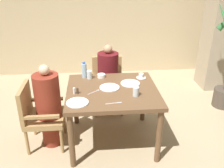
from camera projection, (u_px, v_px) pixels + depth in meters
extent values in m
plane|color=tan|center=(112.00, 139.00, 3.46)|extent=(16.00, 16.00, 0.00)
cube|color=#C6B289|center=(102.00, 9.00, 5.16)|extent=(8.00, 0.06, 2.80)
cube|color=tan|center=(223.00, 18.00, 4.51)|extent=(0.50, 0.50, 2.70)
cube|color=brown|center=(112.00, 91.00, 3.15)|extent=(1.14, 1.05, 0.05)
cylinder|color=brown|center=(71.00, 141.00, 2.85)|extent=(0.07, 0.07, 0.72)
cylinder|color=brown|center=(159.00, 137.00, 2.93)|extent=(0.07, 0.07, 0.72)
cylinder|color=brown|center=(75.00, 102.00, 3.69)|extent=(0.07, 0.07, 0.72)
cylinder|color=brown|center=(143.00, 99.00, 3.77)|extent=(0.07, 0.07, 0.72)
cube|color=#A88451|center=(45.00, 118.00, 3.23)|extent=(0.49, 0.49, 0.07)
cube|color=#A88451|center=(25.00, 102.00, 3.11)|extent=(0.05, 0.49, 0.43)
cube|color=#A88451|center=(47.00, 99.00, 3.37)|extent=(0.44, 0.04, 0.04)
cube|color=#A88451|center=(41.00, 117.00, 2.96)|extent=(0.44, 0.04, 0.04)
cylinder|color=#A88451|center=(65.00, 122.00, 3.53)|extent=(0.04, 0.04, 0.36)
cylinder|color=#A88451|center=(62.00, 141.00, 3.14)|extent=(0.04, 0.04, 0.36)
cylinder|color=#A88451|center=(34.00, 124.00, 3.50)|extent=(0.04, 0.04, 0.36)
cylinder|color=#A88451|center=(27.00, 143.00, 3.11)|extent=(0.04, 0.04, 0.36)
cylinder|color=maroon|center=(51.00, 129.00, 3.31)|extent=(0.24, 0.24, 0.43)
cylinder|color=maroon|center=(47.00, 96.00, 3.10)|extent=(0.32, 0.32, 0.57)
sphere|color=beige|center=(44.00, 70.00, 2.95)|extent=(0.13, 0.13, 0.13)
cube|color=#A88451|center=(108.00, 88.00, 4.04)|extent=(0.49, 0.49, 0.07)
cube|color=#A88451|center=(107.00, 69.00, 4.14)|extent=(0.49, 0.05, 0.43)
cube|color=#A88451|center=(122.00, 79.00, 4.00)|extent=(0.04, 0.44, 0.04)
cube|color=#A88451|center=(94.00, 80.00, 3.96)|extent=(0.04, 0.44, 0.04)
cylinder|color=#A88451|center=(122.00, 105.00, 3.96)|extent=(0.04, 0.04, 0.36)
cylinder|color=#A88451|center=(96.00, 107.00, 3.93)|extent=(0.04, 0.04, 0.36)
cylinder|color=#A88451|center=(119.00, 93.00, 4.34)|extent=(0.04, 0.04, 0.36)
cylinder|color=#A88451|center=(95.00, 94.00, 4.31)|extent=(0.04, 0.04, 0.36)
cylinder|color=#5B1419|center=(108.00, 99.00, 4.07)|extent=(0.24, 0.24, 0.43)
cylinder|color=#5B1419|center=(108.00, 71.00, 3.86)|extent=(0.32, 0.32, 0.57)
sphere|color=tan|center=(108.00, 49.00, 3.71)|extent=(0.13, 0.13, 0.13)
cylinder|color=#4C4238|center=(223.00, 97.00, 4.25)|extent=(0.33, 0.33, 0.32)
cylinder|color=white|center=(77.00, 103.00, 2.81)|extent=(0.25, 0.25, 0.01)
cylinder|color=white|center=(110.00, 87.00, 3.17)|extent=(0.25, 0.25, 0.01)
cylinder|color=white|center=(130.00, 83.00, 3.29)|extent=(0.25, 0.25, 0.01)
cylinder|color=white|center=(141.00, 78.00, 3.47)|extent=(0.13, 0.13, 0.01)
cylinder|color=white|center=(141.00, 75.00, 3.45)|extent=(0.07, 0.07, 0.05)
cylinder|color=white|center=(101.00, 76.00, 3.48)|extent=(0.11, 0.11, 0.05)
cylinder|color=#A3C6DB|center=(84.00, 71.00, 3.44)|extent=(0.07, 0.07, 0.20)
cylinder|color=#3359B2|center=(84.00, 63.00, 3.40)|extent=(0.04, 0.04, 0.02)
cylinder|color=silver|center=(136.00, 91.00, 2.96)|extent=(0.07, 0.07, 0.11)
cylinder|color=silver|center=(89.00, 75.00, 3.42)|extent=(0.07, 0.07, 0.11)
cylinder|color=white|center=(74.00, 91.00, 3.01)|extent=(0.03, 0.03, 0.08)
cylinder|color=#4C3D2D|center=(77.00, 91.00, 3.02)|extent=(0.03, 0.03, 0.07)
cube|color=silver|center=(93.00, 92.00, 3.06)|extent=(0.13, 0.11, 0.00)
cube|color=silver|center=(98.00, 90.00, 3.11)|extent=(0.04, 0.04, 0.00)
cube|color=silver|center=(112.00, 103.00, 2.81)|extent=(0.16, 0.03, 0.00)
cube|color=silver|center=(119.00, 103.00, 2.82)|extent=(0.06, 0.02, 0.00)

